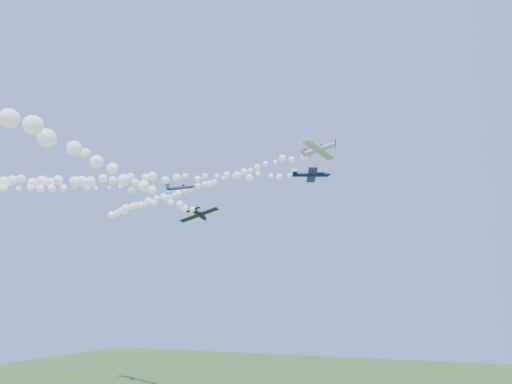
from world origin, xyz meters
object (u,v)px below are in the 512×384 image
(plane_navy, at_px, (312,175))
(plane_white, at_px, (319,149))
(plane_grey, at_px, (181,188))
(plane_black, at_px, (199,214))

(plane_navy, bearing_deg, plane_white, -60.67)
(plane_grey, bearing_deg, plane_navy, -8.66)
(plane_white, distance_m, plane_navy, 5.00)
(plane_grey, height_order, plane_black, plane_grey)
(plane_white, xyz_separation_m, plane_navy, (-1.94, 1.78, -4.24))
(plane_white, bearing_deg, plane_black, -132.50)
(plane_grey, bearing_deg, plane_black, -56.46)
(plane_navy, relative_size, plane_grey, 1.33)
(plane_navy, xyz_separation_m, plane_black, (-18.23, -10.86, -8.52))
(plane_black, bearing_deg, plane_grey, 49.01)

